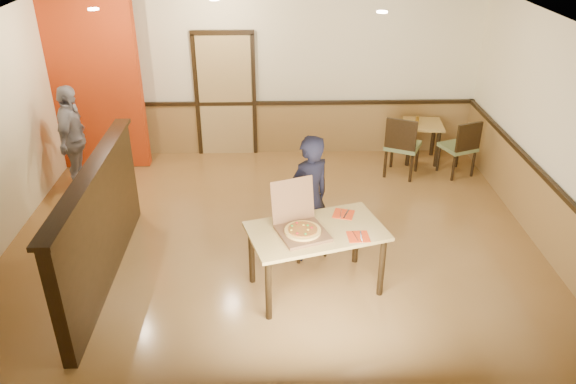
{
  "coord_description": "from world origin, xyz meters",
  "views": [
    {
      "loc": [
        0.01,
        -5.78,
        4.09
      ],
      "look_at": [
        0.17,
        0.0,
        1.02
      ],
      "focal_mm": 35.0,
      "sensor_mm": 36.0,
      "label": 1
    }
  ],
  "objects_px": {
    "side_chair_left": "(402,144)",
    "side_chair_right": "(461,146)",
    "diner": "(309,199)",
    "passerby": "(73,140)",
    "main_table": "(316,238)",
    "side_table": "(422,132)",
    "condiment": "(417,120)",
    "pizza_box": "(301,227)",
    "diner_chair": "(304,216)"
  },
  "relations": [
    {
      "from": "side_chair_left",
      "to": "side_chair_right",
      "type": "bearing_deg",
      "value": -154.61
    },
    {
      "from": "diner",
      "to": "side_chair_right",
      "type": "bearing_deg",
      "value": -173.5
    },
    {
      "from": "diner",
      "to": "passerby",
      "type": "xyz_separation_m",
      "value": [
        -3.43,
        1.93,
        0.01
      ]
    },
    {
      "from": "diner",
      "to": "main_table",
      "type": "bearing_deg",
      "value": 59.41
    },
    {
      "from": "main_table",
      "to": "side_table",
      "type": "distance_m",
      "value": 4.1
    },
    {
      "from": "side_chair_left",
      "to": "condiment",
      "type": "xyz_separation_m",
      "value": [
        0.36,
        0.57,
        0.19
      ]
    },
    {
      "from": "diner",
      "to": "pizza_box",
      "type": "xyz_separation_m",
      "value": [
        -0.13,
        -0.72,
        0.04
      ]
    },
    {
      "from": "side_chair_left",
      "to": "passerby",
      "type": "bearing_deg",
      "value": 28.78
    },
    {
      "from": "side_chair_left",
      "to": "diner",
      "type": "bearing_deg",
      "value": 79.15
    },
    {
      "from": "passerby",
      "to": "condiment",
      "type": "bearing_deg",
      "value": -82.48
    },
    {
      "from": "pizza_box",
      "to": "condiment",
      "type": "xyz_separation_m",
      "value": [
        2.12,
        3.54,
        -0.12
      ]
    },
    {
      "from": "diner_chair",
      "to": "side_chair_right",
      "type": "xyz_separation_m",
      "value": [
        2.64,
        2.11,
        0.02
      ]
    },
    {
      "from": "diner_chair",
      "to": "passerby",
      "type": "height_order",
      "value": "passerby"
    },
    {
      "from": "side_chair_left",
      "to": "passerby",
      "type": "height_order",
      "value": "passerby"
    },
    {
      "from": "main_table",
      "to": "pizza_box",
      "type": "relative_size",
      "value": 2.3
    },
    {
      "from": "diner_chair",
      "to": "pizza_box",
      "type": "bearing_deg",
      "value": -118.16
    },
    {
      "from": "side_chair_left",
      "to": "passerby",
      "type": "xyz_separation_m",
      "value": [
        -5.06,
        -0.32,
        0.27
      ]
    },
    {
      "from": "main_table",
      "to": "side_chair_left",
      "type": "distance_m",
      "value": 3.32
    },
    {
      "from": "main_table",
      "to": "side_chair_right",
      "type": "bearing_deg",
      "value": 32.31
    },
    {
      "from": "main_table",
      "to": "side_table",
      "type": "relative_size",
      "value": 2.4
    },
    {
      "from": "side_table",
      "to": "pizza_box",
      "type": "distance_m",
      "value": 4.25
    },
    {
      "from": "diner_chair",
      "to": "side_chair_left",
      "type": "relative_size",
      "value": 0.89
    },
    {
      "from": "diner_chair",
      "to": "side_table",
      "type": "height_order",
      "value": "diner_chair"
    },
    {
      "from": "diner_chair",
      "to": "condiment",
      "type": "distance_m",
      "value": 3.37
    },
    {
      "from": "passerby",
      "to": "side_chair_right",
      "type": "bearing_deg",
      "value": -88.77
    },
    {
      "from": "diner",
      "to": "condiment",
      "type": "relative_size",
      "value": 11.43
    },
    {
      "from": "side_chair_right",
      "to": "passerby",
      "type": "distance_m",
      "value": 6.03
    },
    {
      "from": "side_chair_left",
      "to": "passerby",
      "type": "distance_m",
      "value": 5.08
    },
    {
      "from": "side_chair_right",
      "to": "side_table",
      "type": "distance_m",
      "value": 0.78
    },
    {
      "from": "diner_chair",
      "to": "diner",
      "type": "height_order",
      "value": "diner"
    },
    {
      "from": "side_chair_left",
      "to": "main_table",
      "type": "bearing_deg",
      "value": 86.66
    },
    {
      "from": "side_chair_right",
      "to": "side_table",
      "type": "bearing_deg",
      "value": -73.92
    },
    {
      "from": "diner_chair",
      "to": "condiment",
      "type": "xyz_separation_m",
      "value": [
        2.04,
        2.68,
        0.25
      ]
    },
    {
      "from": "side_table",
      "to": "pizza_box",
      "type": "xyz_separation_m",
      "value": [
        -2.25,
        -3.58,
        0.36
      ]
    },
    {
      "from": "diner",
      "to": "passerby",
      "type": "distance_m",
      "value": 3.93
    },
    {
      "from": "main_table",
      "to": "condiment",
      "type": "bearing_deg",
      "value": 44.25
    },
    {
      "from": "side_table",
      "to": "condiment",
      "type": "relative_size",
      "value": 4.82
    },
    {
      "from": "side_chair_left",
      "to": "pizza_box",
      "type": "bearing_deg",
      "value": 84.46
    },
    {
      "from": "side_table",
      "to": "diner",
      "type": "bearing_deg",
      "value": -126.47
    },
    {
      "from": "side_chair_left",
      "to": "condiment",
      "type": "relative_size",
      "value": 7.15
    },
    {
      "from": "side_table",
      "to": "main_table",
      "type": "bearing_deg",
      "value": -120.34
    },
    {
      "from": "pizza_box",
      "to": "passerby",
      "type": "bearing_deg",
      "value": 120.97
    },
    {
      "from": "side_table",
      "to": "pizza_box",
      "type": "height_order",
      "value": "pizza_box"
    },
    {
      "from": "diner_chair",
      "to": "passerby",
      "type": "xyz_separation_m",
      "value": [
        -3.38,
        1.79,
        0.33
      ]
    },
    {
      "from": "side_chair_right",
      "to": "condiment",
      "type": "xyz_separation_m",
      "value": [
        -0.6,
        0.57,
        0.23
      ]
    },
    {
      "from": "diner_chair",
      "to": "side_table",
      "type": "relative_size",
      "value": 1.32
    },
    {
      "from": "main_table",
      "to": "side_chair_right",
      "type": "distance_m",
      "value": 3.88
    },
    {
      "from": "passerby",
      "to": "condiment",
      "type": "distance_m",
      "value": 5.49
    },
    {
      "from": "condiment",
      "to": "side_chair_right",
      "type": "bearing_deg",
      "value": -43.65
    },
    {
      "from": "pizza_box",
      "to": "side_table",
      "type": "bearing_deg",
      "value": 37.7
    }
  ]
}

